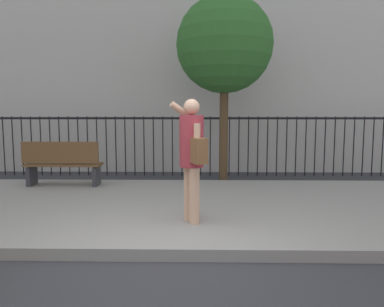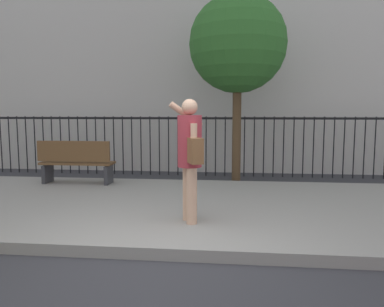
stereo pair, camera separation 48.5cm
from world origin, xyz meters
name	(u,v)px [view 2 (the right image)]	position (x,y,z in m)	size (l,w,h in m)	color
ground_plane	(159,261)	(0.00, 0.00, 0.00)	(60.00, 60.00, 0.00)	#333338
sidewalk	(184,207)	(0.00, 2.20, 0.07)	(28.00, 4.40, 0.15)	gray
iron_fence	(201,138)	(0.00, 5.90, 1.02)	(12.03, 0.04, 1.60)	black
pedestrian_on_phone	(190,151)	(0.24, 1.08, 1.16)	(0.55, 0.72, 1.74)	tan
street_bench	(76,161)	(-2.55, 3.65, 0.65)	(1.60, 0.45, 0.95)	brown
street_tree_near	(238,45)	(0.93, 4.84, 3.27)	(2.26, 2.26, 4.42)	#4C3823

